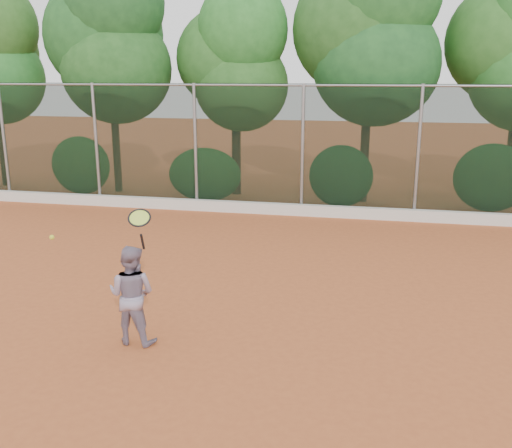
# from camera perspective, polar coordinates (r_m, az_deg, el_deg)

# --- Properties ---
(ground) EXTENTS (80.00, 80.00, 0.00)m
(ground) POSITION_cam_1_polar(r_m,az_deg,el_deg) (9.22, -1.31, -9.10)
(ground) COLOR #AF5429
(ground) RESTS_ON ground
(concrete_curb) EXTENTS (24.00, 0.20, 0.30)m
(concrete_curb) POSITION_cam_1_polar(r_m,az_deg,el_deg) (15.56, 4.46, 1.41)
(concrete_curb) COLOR beige
(concrete_curb) RESTS_ON ground
(tennis_player) EXTENTS (0.73, 0.59, 1.44)m
(tennis_player) POSITION_cam_1_polar(r_m,az_deg,el_deg) (8.28, -12.32, -6.92)
(tennis_player) COLOR gray
(tennis_player) RESTS_ON ground
(chainlink_fence) EXTENTS (24.09, 0.09, 3.50)m
(chainlink_fence) POSITION_cam_1_polar(r_m,az_deg,el_deg) (15.44, 4.67, 7.75)
(chainlink_fence) COLOR black
(chainlink_fence) RESTS_ON ground
(foliage_backdrop) EXTENTS (23.70, 3.63, 7.55)m
(foliage_backdrop) POSITION_cam_1_polar(r_m,az_deg,el_deg) (17.38, 3.88, 16.94)
(foliage_backdrop) COLOR #433019
(foliage_backdrop) RESTS_ON ground
(tennis_racket) EXTENTS (0.37, 0.34, 0.59)m
(tennis_racket) POSITION_cam_1_polar(r_m,az_deg,el_deg) (7.77, -11.55, 0.33)
(tennis_racket) COLOR black
(tennis_racket) RESTS_ON ground
(tennis_ball_in_flight) EXTENTS (0.07, 0.07, 0.07)m
(tennis_ball_in_flight) POSITION_cam_1_polar(r_m,az_deg,el_deg) (8.26, -19.74, -1.26)
(tennis_ball_in_flight) COLOR gold
(tennis_ball_in_flight) RESTS_ON ground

